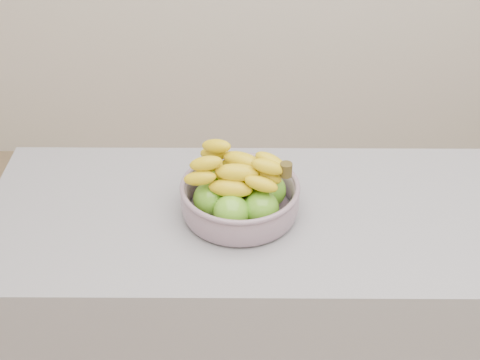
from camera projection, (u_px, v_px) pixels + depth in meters
name	position (u px, v px, depth m)	size (l,w,h in m)	color
counter	(360.00, 334.00, 1.95)	(2.00, 0.60, 0.90)	gray
fruit_bowl	(240.00, 194.00, 1.65)	(0.30, 0.30, 0.17)	#97A8B5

